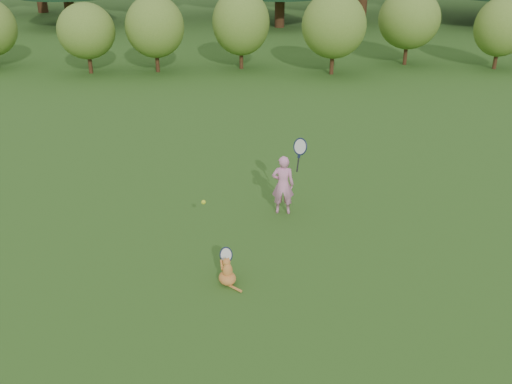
# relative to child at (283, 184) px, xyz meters

# --- Properties ---
(ground) EXTENTS (100.00, 100.00, 0.00)m
(ground) POSITION_rel_child_xyz_m (-0.69, -1.43, -0.57)
(ground) COLOR #1F5116
(ground) RESTS_ON ground
(shrub_row) EXTENTS (28.00, 3.00, 2.80)m
(shrub_row) POSITION_rel_child_xyz_m (-0.69, 11.57, 0.83)
(shrub_row) COLOR #567B26
(shrub_row) RESTS_ON ground
(child) EXTENTS (0.63, 0.42, 1.63)m
(child) POSITION_rel_child_xyz_m (0.00, 0.00, 0.00)
(child) COLOR pink
(child) RESTS_ON ground
(cat) EXTENTS (0.41, 0.64, 0.56)m
(cat) POSITION_rel_child_xyz_m (-0.90, -2.26, -0.36)
(cat) COLOR #C65526
(cat) RESTS_ON ground
(tennis_ball) EXTENTS (0.07, 0.07, 0.07)m
(tennis_ball) POSITION_rel_child_xyz_m (-1.34, -0.84, 0.04)
(tennis_ball) COLOR #B0D218
(tennis_ball) RESTS_ON ground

